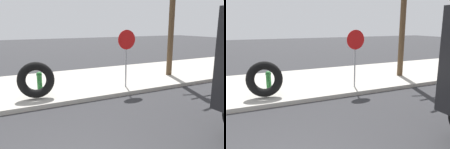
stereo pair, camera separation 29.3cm
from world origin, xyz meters
TOP-DOWN VIEW (x-y plane):
  - sidewalk_curb at (0.00, 6.50)m, footprint 36.00×5.00m
  - fire_hydrant at (0.70, 5.39)m, footprint 0.21×0.47m
  - loose_tire at (0.49, 4.81)m, footprint 1.29×0.70m
  - stop_sign at (3.96, 4.66)m, footprint 0.76×0.08m
  - bare_tree at (7.00, 5.59)m, footprint 1.09×1.23m

SIDE VIEW (x-z plane):
  - sidewalk_curb at x=0.00m, z-range 0.00..0.15m
  - fire_hydrant at x=0.70m, z-range 0.18..0.96m
  - loose_tire at x=0.49m, z-range 0.15..1.41m
  - stop_sign at x=3.96m, z-range 0.59..2.86m
  - bare_tree at x=7.00m, z-range -0.05..6.45m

